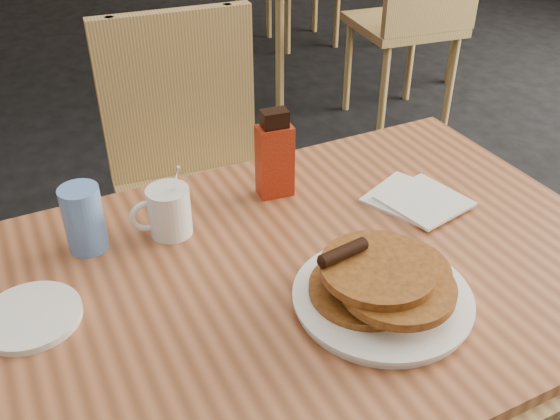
# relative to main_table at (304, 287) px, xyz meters

# --- Properties ---
(main_table) EXTENTS (1.24, 0.90, 0.75)m
(main_table) POSITION_rel_main_table_xyz_m (0.00, 0.00, 0.00)
(main_table) COLOR #A9623C
(main_table) RESTS_ON floor
(chair_main_far) EXTENTS (0.44, 0.44, 0.96)m
(chair_main_far) POSITION_rel_main_table_xyz_m (-0.02, 0.75, -0.13)
(chair_main_far) COLOR tan
(chair_main_far) RESTS_ON floor
(chair_neighbor_near) EXTENTS (0.48, 0.48, 1.02)m
(chair_neighbor_near) POSITION_rel_main_table_xyz_m (1.30, 1.71, -0.10)
(chair_neighbor_near) COLOR tan
(chair_neighbor_near) RESTS_ON floor
(pancake_plate) EXTENTS (0.28, 0.28, 0.10)m
(pancake_plate) POSITION_rel_main_table_xyz_m (0.08, -0.12, 0.07)
(pancake_plate) COLOR white
(pancake_plate) RESTS_ON main_table
(coffee_mug) EXTENTS (0.11, 0.08, 0.15)m
(coffee_mug) POSITION_rel_main_table_xyz_m (-0.19, 0.18, 0.09)
(coffee_mug) COLOR white
(coffee_mug) RESTS_ON main_table
(syrup_bottle) EXTENTS (0.07, 0.05, 0.18)m
(syrup_bottle) POSITION_rel_main_table_xyz_m (0.04, 0.24, 0.13)
(syrup_bottle) COLOR maroon
(syrup_bottle) RESTS_ON main_table
(napkin_stack) EXTENTS (0.20, 0.21, 0.01)m
(napkin_stack) POSITION_rel_main_table_xyz_m (0.29, 0.11, 0.05)
(napkin_stack) COLOR white
(napkin_stack) RESTS_ON main_table
(blue_tumbler) EXTENTS (0.09, 0.09, 0.12)m
(blue_tumbler) POSITION_rel_main_table_xyz_m (-0.33, 0.19, 0.10)
(blue_tumbler) COLOR #5D8BDC
(blue_tumbler) RESTS_ON main_table
(side_saucer) EXTENTS (0.17, 0.17, 0.01)m
(side_saucer) POSITION_rel_main_table_xyz_m (-0.44, 0.04, 0.05)
(side_saucer) COLOR white
(side_saucer) RESTS_ON main_table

